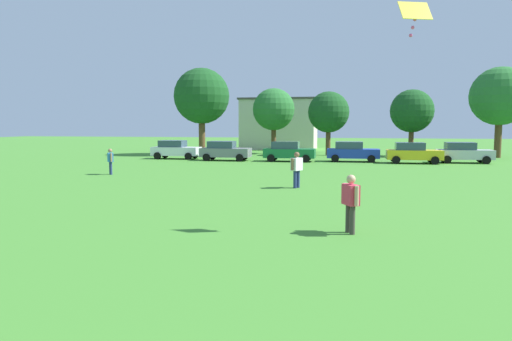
# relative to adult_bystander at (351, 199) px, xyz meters

# --- Properties ---
(ground_plane) EXTENTS (160.00, 160.00, 0.00)m
(ground_plane) POSITION_rel_adult_bystander_xyz_m (-3.54, 15.41, -1.02)
(ground_plane) COLOR #42842D
(adult_bystander) EXTENTS (0.54, 0.73, 1.71)m
(adult_bystander) POSITION_rel_adult_bystander_xyz_m (0.00, 0.00, 0.00)
(adult_bystander) COLOR #3F3833
(adult_bystander) RESTS_ON ground
(bystander_near_trees) EXTENTS (0.58, 0.75, 1.79)m
(bystander_near_trees) POSITION_rel_adult_bystander_xyz_m (-2.64, 9.39, 0.05)
(bystander_near_trees) COLOR navy
(bystander_near_trees) RESTS_ON ground
(bystander_midfield) EXTENTS (0.56, 0.64, 1.62)m
(bystander_midfield) POSITION_rel_adult_bystander_xyz_m (-14.81, 13.33, -0.05)
(bystander_midfield) COLOR navy
(bystander_midfield) RESTS_ON ground
(kite) EXTENTS (0.99, 0.69, 1.03)m
(kite) POSITION_rel_adult_bystander_xyz_m (1.68, 0.72, 5.27)
(kite) COLOR yellow
(parked_car_white_0) EXTENTS (4.30, 2.02, 1.68)m
(parked_car_white_0) POSITION_rel_adult_bystander_xyz_m (-15.70, 26.79, -0.16)
(parked_car_white_0) COLOR white
(parked_car_white_0) RESTS_ON ground
(parked_car_gray_1) EXTENTS (4.30, 2.02, 1.68)m
(parked_car_gray_1) POSITION_rel_adult_bystander_xyz_m (-10.79, 25.78, -0.16)
(parked_car_gray_1) COLOR slate
(parked_car_gray_1) RESTS_ON ground
(parked_car_green_2) EXTENTS (4.30, 2.02, 1.68)m
(parked_car_green_2) POSITION_rel_adult_bystander_xyz_m (-5.21, 25.89, -0.16)
(parked_car_green_2) COLOR #196B38
(parked_car_green_2) RESTS_ON ground
(parked_car_blue_3) EXTENTS (4.30, 2.02, 1.68)m
(parked_car_blue_3) POSITION_rel_adult_bystander_xyz_m (0.07, 26.66, -0.16)
(parked_car_blue_3) COLOR #1E38AD
(parked_car_blue_3) RESTS_ON ground
(parked_car_yellow_4) EXTENTS (4.30, 2.02, 1.68)m
(parked_car_yellow_4) POSITION_rel_adult_bystander_xyz_m (4.88, 25.90, -0.16)
(parked_car_yellow_4) COLOR yellow
(parked_car_yellow_4) RESTS_ON ground
(parked_car_silver_5) EXTENTS (4.30, 2.02, 1.68)m
(parked_car_silver_5) POSITION_rel_adult_bystander_xyz_m (8.93, 27.13, -0.16)
(parked_car_silver_5) COLOR silver
(parked_car_silver_5) RESTS_ON ground
(tree_far_left) EXTENTS (5.70, 5.70, 8.88)m
(tree_far_left) POSITION_rel_adult_bystander_xyz_m (-15.16, 32.95, 4.98)
(tree_far_left) COLOR brown
(tree_far_left) RESTS_ON ground
(tree_left) EXTENTS (4.45, 4.45, 6.94)m
(tree_left) POSITION_rel_adult_bystander_xyz_m (-8.15, 35.96, 3.67)
(tree_left) COLOR brown
(tree_left) RESTS_ON ground
(tree_center) EXTENTS (4.12, 4.12, 6.42)m
(tree_center) POSITION_rel_adult_bystander_xyz_m (-2.31, 34.32, 3.32)
(tree_center) COLOR brown
(tree_center) RESTS_ON ground
(tree_right) EXTENTS (4.19, 4.19, 6.52)m
(tree_right) POSITION_rel_adult_bystander_xyz_m (5.72, 34.54, 3.39)
(tree_right) COLOR brown
(tree_right) RESTS_ON ground
(tree_far_right) EXTENTS (5.43, 5.43, 8.47)m
(tree_far_right) POSITION_rel_adult_bystander_xyz_m (13.48, 34.16, 4.70)
(tree_far_right) COLOR brown
(tree_far_right) RESTS_ON ground
(house_left) EXTENTS (9.58, 6.36, 6.39)m
(house_left) POSITION_rel_adult_bystander_xyz_m (-9.05, 45.90, 2.19)
(house_left) COLOR beige
(house_left) RESTS_ON ground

